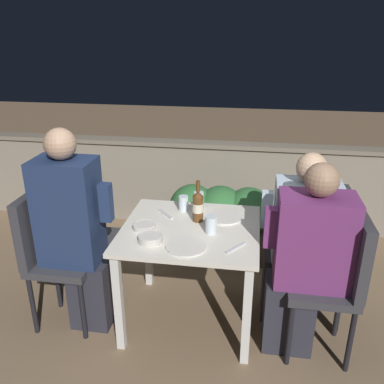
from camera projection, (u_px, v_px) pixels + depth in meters
ground_plane at (191, 317)px, 2.85m from camera, size 16.00×16.00×0.00m
parapet_wall at (214, 184)px, 4.06m from camera, size 9.00×0.18×0.85m
dining_table at (191, 241)px, 2.62m from camera, size 0.87×0.80×0.70m
planter_hedge at (220, 218)px, 3.50m from camera, size 0.88×0.47×0.64m
chair_left_near at (50, 246)px, 2.64m from camera, size 0.41×0.40×0.93m
person_navy_jumper at (76, 232)px, 2.57m from camera, size 0.47×0.26×1.35m
chair_left_far at (73, 227)px, 2.89m from camera, size 0.41×0.40×0.93m
chair_right_near at (339, 272)px, 2.36m from camera, size 0.41×0.40×0.93m
person_purple_stripe at (305, 262)px, 2.37m from camera, size 0.50×0.26×1.22m
chair_right_far at (328, 246)px, 2.64m from camera, size 0.41×0.40×0.93m
person_blue_shirt at (298, 240)px, 2.65m from camera, size 0.49×0.26×1.19m
beer_bottle at (198, 206)px, 2.64m from camera, size 0.07×0.07×0.28m
plate_0 at (224, 217)px, 2.71m from camera, size 0.23×0.23×0.01m
plate_1 at (186, 246)px, 2.35m from camera, size 0.24×0.24×0.01m
bowl_0 at (144, 226)px, 2.56m from camera, size 0.14×0.14×0.03m
bowl_1 at (150, 238)px, 2.40m from camera, size 0.14×0.14×0.04m
glass_cup_0 at (183, 203)px, 2.81m from camera, size 0.07×0.07×0.10m
glass_cup_1 at (211, 225)px, 2.50m from camera, size 0.07×0.07×0.11m
glass_cup_2 at (199, 200)px, 2.86m from camera, size 0.07×0.07×0.11m
fork_0 at (166, 214)px, 2.76m from camera, size 0.13×0.14×0.01m
fork_1 at (236, 248)px, 2.34m from camera, size 0.12×0.15×0.01m
potted_plant at (83, 209)px, 3.35m from camera, size 0.38×0.38×0.81m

